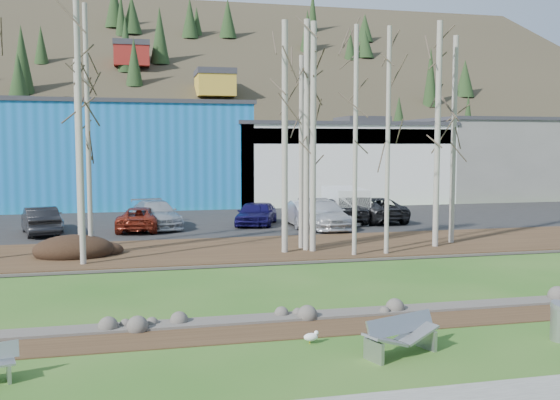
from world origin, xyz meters
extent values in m
plane|color=#235917|center=(0.00, 0.00, 0.00)|extent=(200.00, 200.00, 0.00)
cube|color=#382616|center=(0.00, 2.10, 0.01)|extent=(80.00, 1.80, 0.03)
cube|color=#382616|center=(0.00, 14.50, 0.07)|extent=(80.00, 7.00, 0.15)
cube|color=black|center=(0.00, 25.00, 0.07)|extent=(80.00, 14.00, 0.14)
cube|color=#1467AC|center=(-6.00, 39.00, 4.00)|extent=(20.00, 12.00, 8.00)
cube|color=#333338|center=(-6.00, 39.00, 8.15)|extent=(20.40, 12.24, 0.30)
cube|color=white|center=(12.00, 39.00, 3.25)|extent=(18.00, 12.00, 6.50)
cube|color=#333338|center=(12.00, 39.00, 6.65)|extent=(18.36, 12.24, 0.30)
cube|color=navy|center=(12.00, 33.10, 5.60)|extent=(17.64, 0.20, 1.20)
cube|color=slate|center=(28.00, 39.00, 3.50)|extent=(14.00, 12.00, 7.00)
cube|color=#333338|center=(28.00, 39.00, 7.15)|extent=(14.28, 12.24, 0.30)
cube|color=#9FA2A4|center=(-7.53, -0.10, 0.20)|extent=(0.19, 0.49, 0.39)
cube|color=#9FA2A4|center=(0.35, -0.76, 0.25)|extent=(0.29, 0.61, 0.49)
cube|color=#9FA2A4|center=(1.93, -0.19, 0.25)|extent=(0.29, 0.61, 0.49)
cube|color=#9FA2A4|center=(1.23, -0.24, 0.67)|extent=(1.97, 0.88, 0.44)
cube|color=gray|center=(0.67, -0.65, 0.45)|extent=(1.11, 0.85, 0.36)
cube|color=gray|center=(1.62, -0.31, 0.45)|extent=(1.11, 0.85, 0.36)
cylinder|color=gold|center=(-0.72, 0.80, 0.05)|extent=(0.01, 0.01, 0.10)
cylinder|color=gold|center=(-0.72, 0.87, 0.05)|extent=(0.01, 0.01, 0.10)
ellipsoid|color=white|center=(-0.69, 0.83, 0.16)|extent=(0.36, 0.20, 0.20)
cube|color=gray|center=(-0.69, 0.83, 0.20)|extent=(0.24, 0.14, 0.02)
sphere|color=white|center=(-0.53, 0.86, 0.25)|extent=(0.11, 0.11, 0.11)
cone|color=gold|center=(-0.46, 0.87, 0.25)|extent=(0.07, 0.04, 0.03)
ellipsoid|color=black|center=(-7.52, 14.20, 0.48)|extent=(3.41, 2.41, 0.67)
cylinder|color=#BBB4A9|center=(-6.79, 14.18, 5.51)|extent=(0.21, 0.21, 10.72)
cylinder|color=#BBB4A9|center=(-7.19, 14.32, 4.34)|extent=(0.28, 0.28, 8.39)
cylinder|color=#BBB4A9|center=(-6.97, 12.20, 6.03)|extent=(0.23, 0.23, 11.77)
cylinder|color=#BBB4A9|center=(1.59, 13.06, 5.24)|extent=(0.27, 0.27, 10.18)
cylinder|color=#BBB4A9|center=(2.61, 14.01, 4.57)|extent=(0.23, 0.23, 8.84)
cylinder|color=#BBB4A9|center=(4.40, 11.73, 5.08)|extent=(0.20, 0.20, 9.87)
cylinder|color=#BBB4A9|center=(2.68, 13.39, 5.31)|extent=(0.27, 0.27, 10.32)
cylinder|color=#BBB4A9|center=(10.25, 13.95, 5.15)|extent=(0.26, 0.26, 10.00)
cylinder|color=#BBB4A9|center=(8.92, 13.03, 5.38)|extent=(0.27, 0.27, 10.47)
cylinder|color=#BBB4A9|center=(5.89, 11.73, 5.08)|extent=(0.20, 0.20, 9.87)
cylinder|color=#BBB4A9|center=(2.90, 13.06, 5.24)|extent=(0.27, 0.27, 10.18)
imported|color=silver|center=(-9.72, 23.01, 0.84)|extent=(2.33, 4.33, 1.40)
imported|color=black|center=(-9.86, 21.47, 0.89)|extent=(2.64, 4.79, 1.50)
imported|color=maroon|center=(-4.64, 21.85, 0.80)|extent=(2.78, 5.01, 1.32)
imported|color=#AAAEB3|center=(-3.74, 22.76, 0.92)|extent=(3.19, 5.70, 1.56)
imported|color=#161150|center=(1.94, 22.74, 0.83)|extent=(2.96, 4.37, 1.38)
imported|color=silver|center=(4.77, 21.57, 0.91)|extent=(1.63, 4.67, 1.54)
imported|color=black|center=(7.21, 22.70, 0.89)|extent=(2.65, 5.50, 1.51)
imported|color=silver|center=(5.75, 20.55, 0.92)|extent=(2.30, 5.44, 1.57)
imported|color=#161150|center=(2.42, 22.74, 0.83)|extent=(2.96, 4.37, 1.38)
imported|color=black|center=(9.75, 22.70, 0.89)|extent=(2.65, 5.50, 1.51)
cube|color=white|center=(7.91, 23.18, 1.19)|extent=(2.41, 4.96, 2.10)
cube|color=black|center=(7.74, 21.28, 1.19)|extent=(1.98, 1.16, 1.30)
camera|label=1|loc=(-4.87, -13.74, 4.94)|focal=40.00mm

